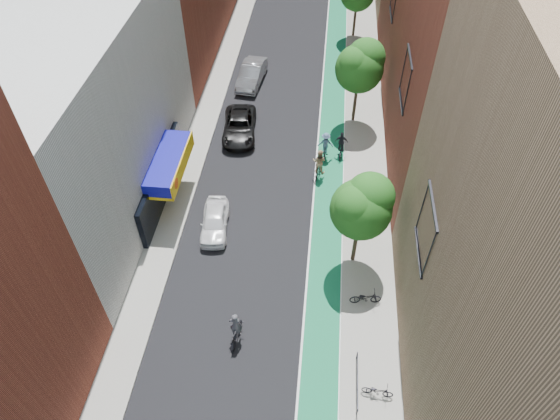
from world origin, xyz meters
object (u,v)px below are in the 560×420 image
(parked_car_silver, at_px, (252,74))
(cyclist_lead, at_px, (236,332))
(cyclist_lane_far, at_px, (325,147))
(cyclist_lane_mid, at_px, (341,147))
(parked_car_black, at_px, (239,126))
(cyclist_lane_near, at_px, (319,165))
(parked_car_white, at_px, (215,221))

(parked_car_silver, height_order, cyclist_lead, cyclist_lead)
(parked_car_silver, bearing_deg, cyclist_lane_far, -48.48)
(cyclist_lead, xyz_separation_m, cyclist_lane_mid, (5.11, 15.58, -0.01))
(parked_car_black, xyz_separation_m, cyclist_lane_far, (6.56, -2.02, 0.18))
(parked_car_silver, relative_size, cyclist_lane_near, 2.24)
(cyclist_lead, xyz_separation_m, cyclist_lane_near, (3.61, 13.13, 0.29))
(parked_car_white, relative_size, cyclist_lane_mid, 2.06)
(parked_car_white, relative_size, cyclist_lane_near, 1.80)
(parked_car_white, xyz_separation_m, parked_car_silver, (-0.10, 17.03, 0.14))
(parked_car_silver, distance_m, cyclist_lane_far, 11.44)
(parked_car_silver, bearing_deg, cyclist_lane_near, -55.23)
(parked_car_white, xyz_separation_m, cyclist_lead, (2.59, -7.53, 0.04))
(cyclist_lead, height_order, cyclist_lane_mid, cyclist_lead)
(cyclist_lead, bearing_deg, parked_car_black, -75.15)
(parked_car_white, xyz_separation_m, parked_car_black, (0.00, 9.75, 0.04))
(parked_car_white, relative_size, parked_car_silver, 0.80)
(cyclist_lead, xyz_separation_m, cyclist_lane_far, (3.98, 15.26, 0.19))
(cyclist_lane_far, bearing_deg, cyclist_lane_mid, -165.91)
(cyclist_lead, distance_m, cyclist_lane_far, 15.77)
(parked_car_white, distance_m, cyclist_lane_near, 8.36)
(parked_car_white, bearing_deg, cyclist_lead, -76.77)
(cyclist_lead, height_order, cyclist_lane_near, cyclist_lane_near)
(cyclist_lane_near, height_order, cyclist_lane_far, cyclist_lane_near)
(cyclist_lane_mid, bearing_deg, cyclist_lane_far, 20.85)
(parked_car_black, relative_size, cyclist_lane_mid, 2.68)
(parked_car_silver, xyz_separation_m, cyclist_lead, (2.68, -24.56, -0.10))
(cyclist_lane_near, distance_m, cyclist_lane_far, 2.16)
(parked_car_white, bearing_deg, cyclist_lane_near, 36.36)
(parked_car_silver, bearing_deg, cyclist_lane_mid, -43.12)
(cyclist_lane_mid, bearing_deg, cyclist_lane_near, 63.69)
(parked_car_white, distance_m, cyclist_lane_mid, 11.14)
(parked_car_black, bearing_deg, cyclist_lane_mid, -18.30)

